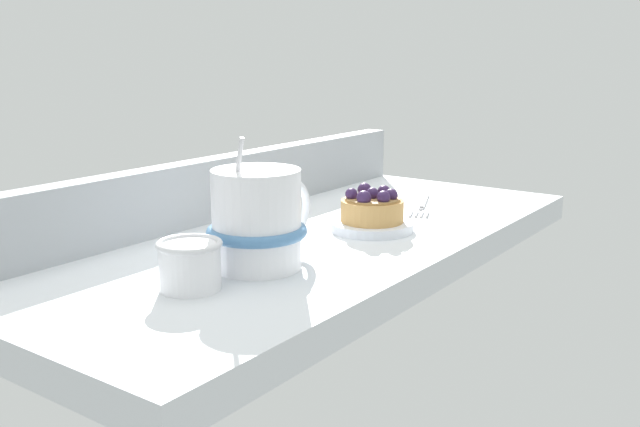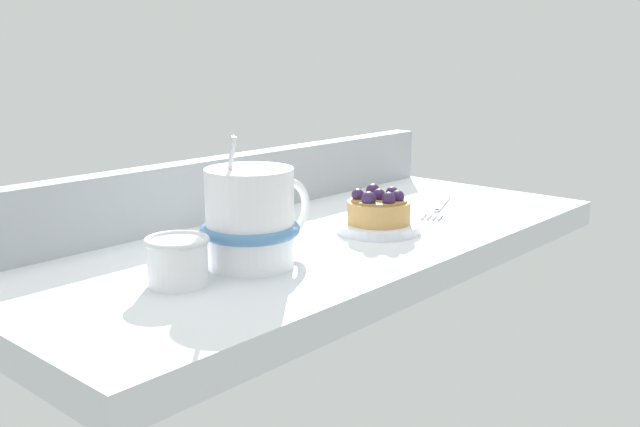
# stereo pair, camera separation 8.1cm
# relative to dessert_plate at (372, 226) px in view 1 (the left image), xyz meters

# --- Properties ---
(ground_plane) EXTENTS (0.81, 0.35, 0.03)m
(ground_plane) POSITION_rel_dessert_plate_xyz_m (-0.06, 0.05, -0.02)
(ground_plane) COLOR silver
(window_rail_back) EXTENTS (0.80, 0.03, 0.08)m
(window_rail_back) POSITION_rel_dessert_plate_xyz_m (-0.06, 0.20, 0.04)
(window_rail_back) COLOR #9EA3A8
(window_rail_back) RESTS_ON ground_plane
(dessert_plate) EXTENTS (0.10, 0.10, 0.01)m
(dessert_plate) POSITION_rel_dessert_plate_xyz_m (0.00, 0.00, 0.00)
(dessert_plate) COLOR silver
(dessert_plate) RESTS_ON ground_plane
(raspberry_tart) EXTENTS (0.08, 0.08, 0.04)m
(raspberry_tart) POSITION_rel_dessert_plate_xyz_m (-0.00, -0.00, 0.02)
(raspberry_tart) COLOR tan
(raspberry_tart) RESTS_ON dessert_plate
(coffee_mug) EXTENTS (0.14, 0.10, 0.14)m
(coffee_mug) POSITION_rel_dessert_plate_xyz_m (-0.20, 0.01, 0.04)
(coffee_mug) COLOR white
(coffee_mug) RESTS_ON ground_plane
(dessert_fork) EXTENTS (0.15, 0.07, 0.01)m
(dessert_fork) POSITION_rel_dessert_plate_xyz_m (0.16, 0.01, -0.00)
(dessert_fork) COLOR #B7B7BC
(dessert_fork) RESTS_ON ground_plane
(sugar_bowl) EXTENTS (0.06, 0.06, 0.05)m
(sugar_bowl) POSITION_rel_dessert_plate_xyz_m (-0.29, 0.02, 0.02)
(sugar_bowl) COLOR white
(sugar_bowl) RESTS_ON ground_plane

